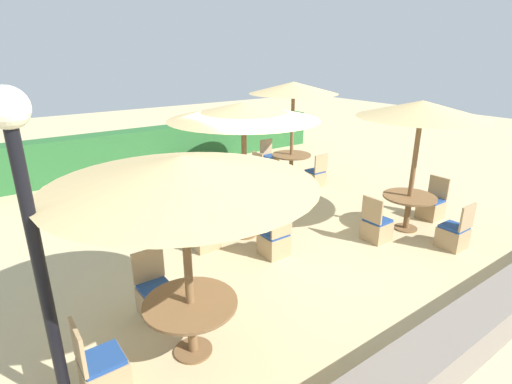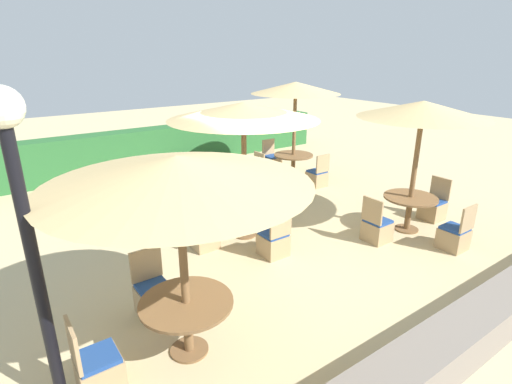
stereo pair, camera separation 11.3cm
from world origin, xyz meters
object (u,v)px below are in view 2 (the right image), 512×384
object	(u,v)px
parasol_front_left	(177,171)
patio_chair_front_right_south	(454,236)
patio_chair_front_left_north	(154,296)
parasol_back_right	(296,88)
patio_chair_back_right_south	(317,177)
round_table_front_right	(410,204)
round_table_center	(245,209)
patio_chair_back_right_north	(272,161)
patio_chair_center_south	(274,242)
lamp_post	(20,198)
parasol_front_right	(423,110)
round_table_front_left	(187,311)
round_table_back_right	(293,159)
patio_chair_front_right_east	(433,208)
patio_chair_center_west	(203,235)
patio_chair_front_left_west	(98,370)
patio_chair_back_right_west	(265,175)
parasol_center	(244,112)
patio_chair_front_right_west	(377,229)
patio_chair_center_north	(217,207)

from	to	relation	value
parasol_front_left	patio_chair_front_right_south	size ratio (longest dim) A/B	3.17
patio_chair_front_left_north	parasol_back_right	bearing A→B (deg)	-146.99
patio_chair_back_right_south	round_table_front_right	distance (m)	3.24
round_table_center	patio_chair_back_right_north	bearing A→B (deg)	45.88
patio_chair_center_south	round_table_front_right	xyz separation A→B (m)	(2.96, -0.75, 0.32)
parasol_front_left	round_table_center	xyz separation A→B (m)	(2.44, 2.37, -1.79)
lamp_post	parasol_front_right	bearing A→B (deg)	4.61
round_table_front_left	patio_chair_back_right_north	size ratio (longest dim) A/B	1.23
lamp_post	round_table_back_right	xyz separation A→B (m)	(7.25, 4.74, -1.78)
patio_chair_front_left_north	patio_chair_front_right_south	xyz separation A→B (m)	(5.37, -1.43, 0.00)
round_table_back_right	patio_chair_front_right_east	world-z (taller)	patio_chair_front_right_east
round_table_back_right	patio_chair_back_right_south	xyz separation A→B (m)	(0.03, -1.00, -0.30)
patio_chair_front_right_east	round_table_front_right	bearing A→B (deg)	91.86
parasol_back_right	patio_chair_back_right_north	xyz separation A→B (m)	(0.02, 1.05, -2.32)
patio_chair_center_west	round_table_front_right	bearing A→B (deg)	65.66
patio_chair_front_left_west	patio_chair_front_right_south	size ratio (longest dim) A/B	1.00
patio_chair_front_left_west	patio_chair_front_right_south	world-z (taller)	same
parasol_front_left	patio_chair_back_right_west	size ratio (longest dim) A/B	3.17
lamp_post	parasol_center	size ratio (longest dim) A/B	1.17
round_table_front_left	patio_chair_center_south	xyz separation A→B (m)	(2.39, 1.36, -0.33)
patio_chair_back_right_west	patio_chair_front_right_west	size ratio (longest dim) A/B	1.00
parasol_front_right	lamp_post	bearing A→B (deg)	-175.39
lamp_post	patio_chair_back_right_south	size ratio (longest dim) A/B	3.57
patio_chair_front_left_west	patio_chair_back_right_north	world-z (taller)	same
patio_chair_center_north	patio_chair_front_right_west	world-z (taller)	same
round_table_front_left	patio_chair_center_north	size ratio (longest dim) A/B	1.23
parasol_back_right	patio_chair_back_right_west	bearing A→B (deg)	178.83
round_table_center	lamp_post	bearing A→B (deg)	-149.24
patio_chair_front_left_north	patio_chair_center_south	world-z (taller)	same
round_table_center	patio_chair_front_right_east	distance (m)	4.27
patio_chair_back_right_west	round_table_front_right	xyz separation A→B (m)	(0.60, -4.21, 0.32)
lamp_post	patio_chair_back_right_west	world-z (taller)	lamp_post
patio_chair_front_left_north	round_table_back_right	distance (m)	6.96
parasol_back_right	parasol_front_right	world-z (taller)	parasol_back_right
parasol_front_left	round_table_back_right	size ratio (longest dim) A/B	2.58
patio_chair_center_north	parasol_front_right	distance (m)	4.66
round_table_back_right	parasol_back_right	bearing A→B (deg)	0.00
patio_chair_front_right_west	patio_chair_center_north	bearing A→B (deg)	-144.60
round_table_front_left	parasol_center	xyz separation A→B (m)	(2.44, 2.37, 1.92)
lamp_post	patio_chair_center_north	world-z (taller)	lamp_post
parasol_center	patio_chair_center_west	distance (m)	2.44
patio_chair_center_north	patio_chair_front_right_south	distance (m)	4.84
parasol_front_left	round_table_front_left	distance (m)	1.77
patio_chair_center_west	patio_chair_front_right_east	bearing A→B (deg)	70.40
lamp_post	patio_chair_back_right_north	world-z (taller)	lamp_post
lamp_post	round_table_back_right	world-z (taller)	lamp_post
patio_chair_front_left_west	patio_chair_back_right_north	distance (m)	9.01
round_table_back_right	patio_chair_front_right_west	distance (m)	4.38
lamp_post	parasol_back_right	xyz separation A→B (m)	(7.25, 4.74, 0.23)
round_table_front_left	parasol_back_right	distance (m)	7.77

